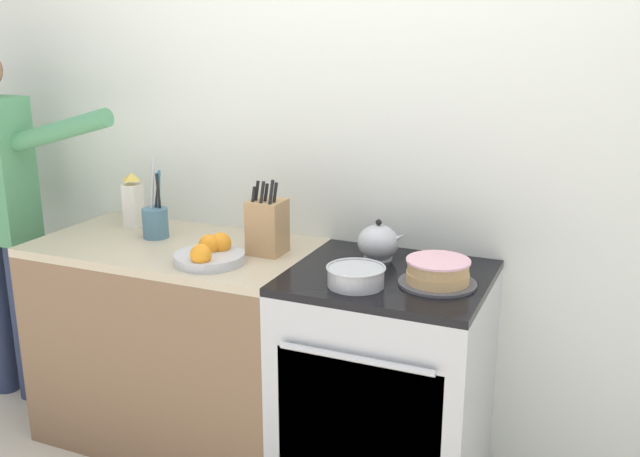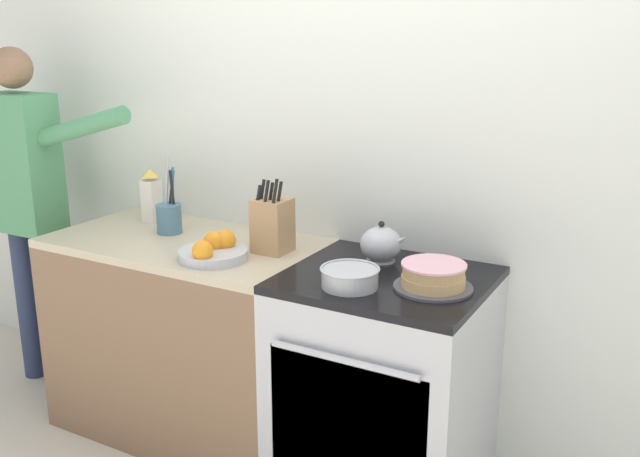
% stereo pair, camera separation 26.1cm
% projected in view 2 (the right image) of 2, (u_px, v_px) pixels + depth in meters
% --- Properties ---
extents(wall_back, '(8.00, 0.04, 2.60)m').
position_uv_depth(wall_back, '(359.00, 141.00, 2.87)').
color(wall_back, silver).
rests_on(wall_back, ground_plane).
extents(counter_cabinet, '(1.15, 0.64, 0.88)m').
position_uv_depth(counter_cabinet, '(189.00, 335.00, 3.12)').
color(counter_cabinet, brown).
rests_on(counter_cabinet, ground_plane).
extents(stove_range, '(0.72, 0.67, 0.88)m').
position_uv_depth(stove_range, '(384.00, 386.00, 2.68)').
color(stove_range, '#B7BABF').
rests_on(stove_range, ground_plane).
extents(layer_cake, '(0.27, 0.27, 0.09)m').
position_uv_depth(layer_cake, '(433.00, 277.00, 2.43)').
color(layer_cake, '#4C4C51').
rests_on(layer_cake, stove_range).
extents(tea_kettle, '(0.19, 0.16, 0.16)m').
position_uv_depth(tea_kettle, '(381.00, 244.00, 2.71)').
color(tea_kettle, '#B7BABF').
rests_on(tea_kettle, stove_range).
extents(mixing_bowl, '(0.21, 0.21, 0.07)m').
position_uv_depth(mixing_bowl, '(350.00, 277.00, 2.44)').
color(mixing_bowl, '#B7BABF').
rests_on(mixing_bowl, stove_range).
extents(knife_block, '(0.13, 0.13, 0.31)m').
position_uv_depth(knife_block, '(272.00, 225.00, 2.81)').
color(knife_block, tan).
rests_on(knife_block, counter_cabinet).
extents(utensil_crock, '(0.11, 0.11, 0.34)m').
position_uv_depth(utensil_crock, '(169.00, 216.00, 3.08)').
color(utensil_crock, '#477084').
rests_on(utensil_crock, counter_cabinet).
extents(fruit_bowl, '(0.27, 0.27, 0.10)m').
position_uv_depth(fruit_bowl, '(214.00, 251.00, 2.74)').
color(fruit_bowl, '#B7BABF').
rests_on(fruit_bowl, counter_cabinet).
extents(milk_carton, '(0.07, 0.07, 0.25)m').
position_uv_depth(milk_carton, '(151.00, 197.00, 3.24)').
color(milk_carton, white).
rests_on(milk_carton, counter_cabinet).
extents(person_baker, '(0.93, 0.20, 1.66)m').
position_uv_depth(person_baker, '(27.00, 190.00, 3.40)').
color(person_baker, '#283351').
rests_on(person_baker, ground_plane).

